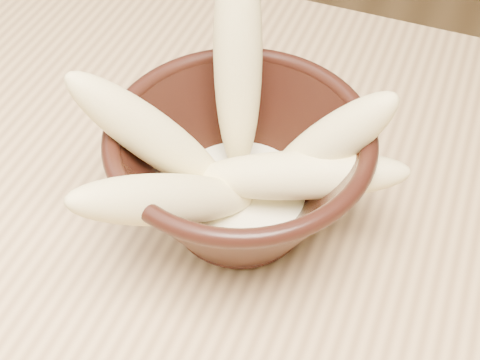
% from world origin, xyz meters
% --- Properties ---
extents(bowl, '(0.18, 0.18, 0.10)m').
position_xyz_m(bowl, '(-0.21, 0.09, 0.81)').
color(bowl, black).
rests_on(bowl, table).
extents(milk_puddle, '(0.10, 0.10, 0.01)m').
position_xyz_m(milk_puddle, '(-0.21, 0.09, 0.78)').
color(milk_puddle, '#FFF9CD').
rests_on(milk_puddle, bowl).
extents(banana_upright, '(0.06, 0.10, 0.18)m').
position_xyz_m(banana_upright, '(-0.23, 0.14, 0.87)').
color(banana_upright, '#EED78C').
rests_on(banana_upright, bowl).
extents(banana_left, '(0.12, 0.08, 0.13)m').
position_xyz_m(banana_left, '(-0.26, 0.07, 0.84)').
color(banana_left, '#EED78C').
rests_on(banana_left, bowl).
extents(banana_right, '(0.11, 0.06, 0.12)m').
position_xyz_m(banana_right, '(-0.15, 0.11, 0.84)').
color(banana_right, '#EED78C').
rests_on(banana_right, bowl).
extents(banana_across, '(0.16, 0.07, 0.06)m').
position_xyz_m(banana_across, '(-0.17, 0.09, 0.82)').
color(banana_across, '#EED78C').
rests_on(banana_across, bowl).
extents(banana_front, '(0.11, 0.14, 0.11)m').
position_xyz_m(banana_front, '(-0.23, 0.04, 0.83)').
color(banana_front, '#EED78C').
rests_on(banana_front, bowl).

